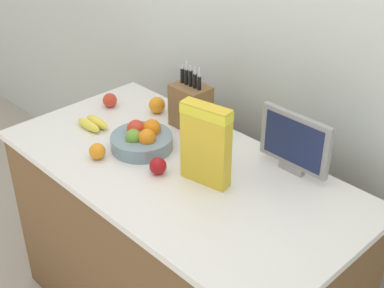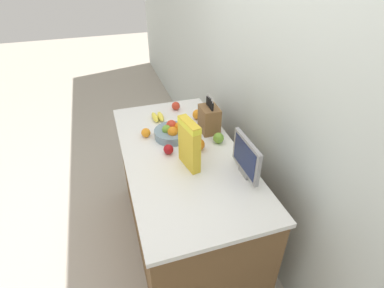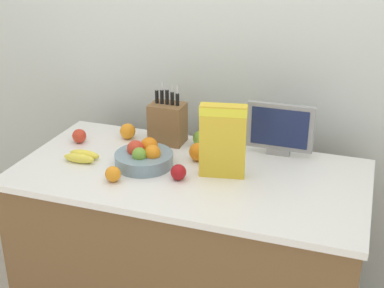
% 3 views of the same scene
% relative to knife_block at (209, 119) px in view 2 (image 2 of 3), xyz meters
% --- Properties ---
extents(ground_plane, '(14.00, 14.00, 0.00)m').
position_rel_knife_block_xyz_m(ground_plane, '(0.21, -0.27, -1.01)').
color(ground_plane, '#B2A899').
extents(wall_back, '(9.00, 0.06, 2.60)m').
position_rel_knife_block_xyz_m(wall_back, '(0.21, 0.33, 0.29)').
color(wall_back, silver).
rests_on(wall_back, ground_plane).
extents(counter, '(1.56, 0.78, 0.91)m').
position_rel_knife_block_xyz_m(counter, '(0.21, -0.27, -0.56)').
color(counter, brown).
rests_on(counter, ground_plane).
extents(knife_block, '(0.17, 0.13, 0.31)m').
position_rel_knife_block_xyz_m(knife_block, '(0.00, 0.00, 0.00)').
color(knife_block, brown).
rests_on(knife_block, counter).
extents(small_monitor, '(0.31, 0.03, 0.25)m').
position_rel_knife_block_xyz_m(small_monitor, '(0.55, 0.03, 0.03)').
color(small_monitor, gray).
rests_on(small_monitor, counter).
extents(cereal_box, '(0.21, 0.09, 0.33)m').
position_rel_knife_block_xyz_m(cereal_box, '(0.36, -0.27, 0.07)').
color(cereal_box, gold).
rests_on(cereal_box, counter).
extents(fruit_bowl, '(0.26, 0.26, 0.11)m').
position_rel_knife_block_xyz_m(fruit_bowl, '(-0.00, -0.28, -0.06)').
color(fruit_bowl, gray).
rests_on(fruit_bowl, counter).
extents(banana_bunch, '(0.16, 0.09, 0.04)m').
position_rel_knife_block_xyz_m(banana_bunch, '(-0.30, -0.33, -0.08)').
color(banana_bunch, yellow).
rests_on(banana_bunch, counter).
extents(apple_near_bananas, '(0.08, 0.08, 0.08)m').
position_rel_knife_block_xyz_m(apple_near_bananas, '(0.17, 0.01, -0.06)').
color(apple_near_bananas, '#6B9E33').
rests_on(apple_near_bananas, counter).
extents(apple_front, '(0.07, 0.07, 0.07)m').
position_rel_knife_block_xyz_m(apple_front, '(0.19, -0.36, -0.07)').
color(apple_front, '#A31419').
rests_on(apple_front, counter).
extents(apple_by_knife_block, '(0.07, 0.07, 0.07)m').
position_rel_knife_block_xyz_m(apple_by_knife_block, '(-0.41, -0.15, -0.07)').
color(apple_by_knife_block, red).
rests_on(apple_by_knife_block, counter).
extents(orange_mid_left, '(0.07, 0.07, 0.07)m').
position_rel_knife_block_xyz_m(orange_mid_left, '(-0.07, -0.47, -0.07)').
color(orange_mid_left, orange).
rests_on(orange_mid_left, counter).
extents(orange_mid_right, '(0.08, 0.08, 0.08)m').
position_rel_knife_block_xyz_m(orange_mid_right, '(0.21, -0.15, -0.06)').
color(orange_mid_right, orange).
rests_on(orange_mid_right, counter).
extents(orange_front_center, '(0.08, 0.08, 0.08)m').
position_rel_knife_block_xyz_m(orange_front_center, '(-0.21, -0.02, -0.06)').
color(orange_front_center, orange).
rests_on(orange_front_center, counter).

